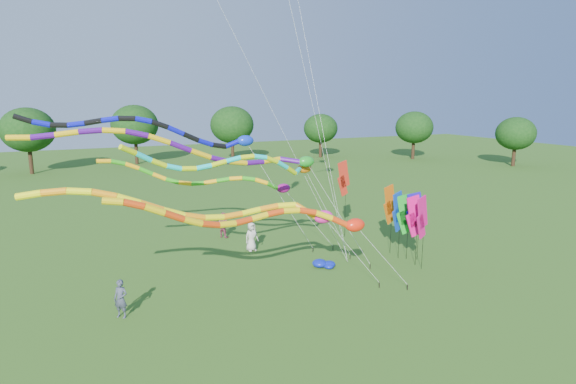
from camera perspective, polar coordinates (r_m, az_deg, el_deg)
name	(u,v)px	position (r m, az deg, el deg)	size (l,w,h in m)	color
ground	(347,300)	(24.20, 6.97, -12.55)	(160.00, 160.00, 0.00)	#2A5717
tree_ring	(366,176)	(25.68, 9.25, 1.88)	(115.93, 118.35, 9.69)	#382314
tube_kite_red	(275,219)	(21.54, -1.53, -3.17)	(14.01, 1.38, 6.48)	black
tube_kite_orange	(226,209)	(21.45, -7.36, -2.05)	(15.76, 1.19, 6.91)	black
tube_kite_purple	(206,151)	(23.25, -9.67, 4.79)	(17.23, 1.40, 9.09)	black
tube_kite_blue	(170,133)	(26.89, -13.82, 6.85)	(15.72, 1.73, 9.41)	black
tube_kite_cyan	(250,165)	(23.23, -4.49, 3.24)	(13.02, 3.61, 8.31)	black
tube_kite_green	(219,180)	(28.88, -8.15, 1.39)	(13.42, 3.00, 6.88)	black
banner_pole_magenta_a	(414,216)	(28.58, 14.72, -2.79)	(1.16, 0.21, 4.24)	black
banner_pole_blue_a	(398,212)	(29.53, 12.90, -2.29)	(1.13, 0.44, 4.22)	black
banner_pole_blue_b	(415,213)	(29.62, 14.87, -2.37)	(1.10, 0.52, 4.21)	black
banner_pole_red	(343,179)	(33.22, 6.58, 1.58)	(1.14, 0.38, 5.47)	black
banner_pole_orange	(390,204)	(30.31, 11.95, -1.45)	(1.14, 0.39, 4.45)	black
banner_pole_green	(405,214)	(29.63, 13.66, -2.58)	(1.14, 0.38, 4.07)	black
banner_pole_magenta_b	(422,217)	(27.97, 15.60, -2.92)	(1.12, 0.47, 4.34)	black
blue_nylon_heap	(324,264)	(28.18, 4.33, -8.53)	(1.25, 1.21, 0.47)	#0C1CA5
person_a	(252,237)	(30.95, -4.35, -5.30)	(0.91, 0.59, 1.86)	beige
person_b	(121,299)	(23.18, -19.21, -11.87)	(0.64, 0.42, 1.76)	#3A3F51
person_c	(223,225)	(34.10, -7.70, -3.87)	(0.87, 0.68, 1.79)	#983752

